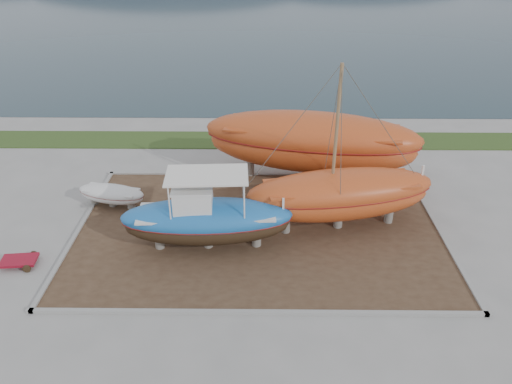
# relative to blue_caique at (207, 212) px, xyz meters

# --- Properties ---
(ground) EXTENTS (140.00, 140.00, 0.00)m
(ground) POSITION_rel_blue_caique_xyz_m (2.41, -2.48, -1.99)
(ground) COLOR gray
(ground) RESTS_ON ground
(dirt_patch) EXTENTS (18.00, 12.00, 0.06)m
(dirt_patch) POSITION_rel_blue_caique_xyz_m (2.41, 1.52, -1.96)
(dirt_patch) COLOR #422D1E
(dirt_patch) RESTS_ON ground
(curb_frame) EXTENTS (18.60, 12.60, 0.15)m
(curb_frame) POSITION_rel_blue_caique_xyz_m (2.41, 1.52, -1.91)
(curb_frame) COLOR gray
(curb_frame) RESTS_ON ground
(grass_strip) EXTENTS (44.00, 3.00, 0.08)m
(grass_strip) POSITION_rel_blue_caique_xyz_m (2.41, 13.02, -1.95)
(grass_strip) COLOR #284219
(grass_strip) RESTS_ON ground
(sea) EXTENTS (260.00, 100.00, 0.04)m
(sea) POSITION_rel_blue_caique_xyz_m (2.41, 67.52, -1.99)
(sea) COLOR #1D313A
(sea) RESTS_ON ground
(blue_caique) EXTENTS (8.13, 2.92, 3.86)m
(blue_caique) POSITION_rel_blue_caique_xyz_m (0.00, 0.00, 0.00)
(blue_caique) COLOR #1D66B4
(blue_caique) RESTS_ON dirt_patch
(white_dinghy) EXTENTS (4.02, 2.29, 1.14)m
(white_dinghy) POSITION_rel_blue_caique_xyz_m (-5.59, 3.81, -1.36)
(white_dinghy) COLOR silver
(white_dinghy) RESTS_ON dirt_patch
(orange_sailboat) EXTENTS (9.80, 4.47, 8.38)m
(orange_sailboat) POSITION_rel_blue_caique_xyz_m (6.43, 1.80, 2.26)
(orange_sailboat) COLOR #AE431A
(orange_sailboat) RESTS_ON dirt_patch
(orange_bare_hull) EXTENTS (12.96, 5.95, 4.09)m
(orange_bare_hull) POSITION_rel_blue_caique_xyz_m (5.41, 6.93, 0.12)
(orange_bare_hull) COLOR #AE431A
(orange_bare_hull) RESTS_ON dirt_patch
(red_trailer) EXTENTS (2.46, 1.41, 0.33)m
(red_trailer) POSITION_rel_blue_caique_xyz_m (-8.47, -1.52, -1.82)
(red_trailer) COLOR maroon
(red_trailer) RESTS_ON ground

